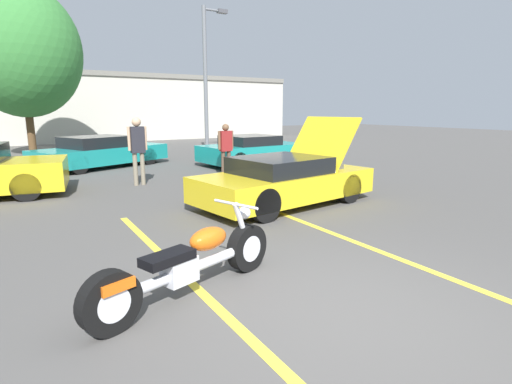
{
  "coord_description": "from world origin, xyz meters",
  "views": [
    {
      "loc": [
        -2.71,
        -2.68,
        2.06
      ],
      "look_at": [
        0.43,
        2.5,
        0.8
      ],
      "focal_mm": 28.0,
      "sensor_mm": 36.0,
      "label": 1
    }
  ],
  "objects": [
    {
      "name": "ground_plane",
      "position": [
        0.0,
        0.0,
        0.0
      ],
      "size": [
        80.0,
        80.0,
        0.0
      ],
      "primitive_type": "plane",
      "color": "#514F4C"
    },
    {
      "name": "parking_stripe_middle",
      "position": [
        -1.05,
        2.07,
        0.0
      ],
      "size": [
        0.12,
        5.85,
        0.01
      ],
      "primitive_type": "cube",
      "color": "yellow",
      "rests_on": "ground"
    },
    {
      "name": "parking_stripe_back",
      "position": [
        1.74,
        2.07,
        0.0
      ],
      "size": [
        0.12,
        5.85,
        0.01
      ],
      "primitive_type": "cube",
      "color": "yellow",
      "rests_on": "ground"
    },
    {
      "name": "far_building",
      "position": [
        0.0,
        26.09,
        2.34
      ],
      "size": [
        32.0,
        4.2,
        4.4
      ],
      "color": "beige",
      "rests_on": "ground"
    },
    {
      "name": "light_pole",
      "position": [
        5.09,
        14.46,
        3.63
      ],
      "size": [
        1.21,
        0.28,
        6.51
      ],
      "color": "slate",
      "rests_on": "ground"
    },
    {
      "name": "tree_background",
      "position": [
        -2.01,
        17.62,
        4.47
      ],
      "size": [
        4.81,
        4.81,
        7.24
      ],
      "color": "brown",
      "rests_on": "ground"
    },
    {
      "name": "motorcycle",
      "position": [
        -1.19,
        1.25,
        0.38
      ],
      "size": [
        2.47,
        1.08,
        0.94
      ],
      "rotation": [
        0.0,
        0.0,
        0.34
      ],
      "color": "black",
      "rests_on": "ground"
    },
    {
      "name": "show_car_hood_open",
      "position": [
        2.28,
        4.31,
        0.54
      ],
      "size": [
        4.24,
        2.33,
        1.89
      ],
      "rotation": [
        0.0,
        0.0,
        0.15
      ],
      "color": "yellow",
      "rests_on": "ground"
    },
    {
      "name": "parked_car_right_row",
      "position": [
        5.03,
        10.34,
        0.54
      ],
      "size": [
        4.17,
        2.27,
        1.1
      ],
      "rotation": [
        0.0,
        0.0,
        0.09
      ],
      "color": "teal",
      "rests_on": "ground"
    },
    {
      "name": "parked_car_mid_right_row",
      "position": [
        -0.06,
        12.5,
        0.54
      ],
      "size": [
        4.98,
        3.57,
        1.13
      ],
      "rotation": [
        0.0,
        0.0,
        0.42
      ],
      "color": "teal",
      "rests_on": "ground"
    },
    {
      "name": "spectator_by_show_car",
      "position": [
        4.99,
        5.65,
        0.98
      ],
      "size": [
        0.52,
        0.22,
        1.65
      ],
      "color": "#38476B",
      "rests_on": "ground"
    },
    {
      "name": "spectator_midground",
      "position": [
        0.16,
        8.28,
        1.11
      ],
      "size": [
        0.52,
        0.24,
        1.85
      ],
      "color": "gray",
      "rests_on": "ground"
    },
    {
      "name": "spectator_far_lot",
      "position": [
        2.91,
        8.4,
        0.96
      ],
      "size": [
        0.52,
        0.21,
        1.62
      ],
      "color": "brown",
      "rests_on": "ground"
    }
  ]
}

